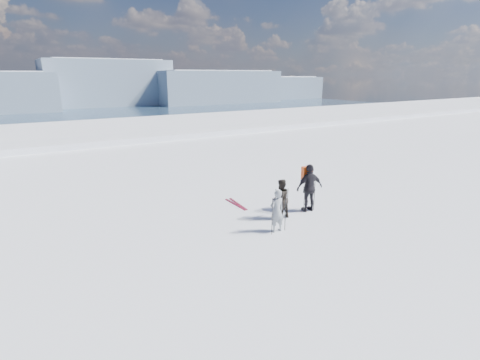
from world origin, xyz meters
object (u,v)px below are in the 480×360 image
(skier_grey, at_px, (277,211))
(skis_loose, at_px, (237,204))
(skier_dark, at_px, (281,199))
(skier_pack, at_px, (309,188))

(skier_grey, height_order, skis_loose, skier_grey)
(skier_grey, height_order, skier_dark, skier_dark)
(skier_pack, bearing_deg, skier_dark, 11.62)
(skis_loose, bearing_deg, skier_pack, -46.52)
(skier_dark, xyz_separation_m, skier_pack, (1.52, 0.03, 0.20))
(skier_dark, bearing_deg, skis_loose, -80.87)
(skier_dark, bearing_deg, skier_grey, 40.21)
(skier_dark, distance_m, skis_loose, 2.50)
(skier_grey, xyz_separation_m, skier_dark, (0.93, 0.97, 0.01))
(skier_dark, xyz_separation_m, skis_loose, (-0.62, 2.29, -0.78))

